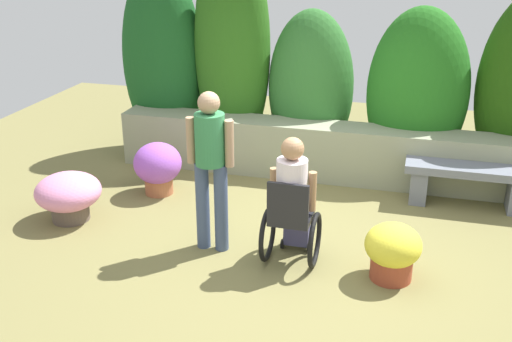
{
  "coord_description": "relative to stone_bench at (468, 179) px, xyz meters",
  "views": [
    {
      "loc": [
        1.17,
        -5.57,
        3.17
      ],
      "look_at": [
        -0.36,
        -0.04,
        0.85
      ],
      "focal_mm": 43.1,
      "sensor_mm": 36.0,
      "label": 1
    }
  ],
  "objects": [
    {
      "name": "flower_pot_purple_near",
      "position": [
        -0.76,
        -1.92,
        -0.04
      ],
      "size": [
        0.54,
        0.54,
        0.57
      ],
      "color": "#9C4029",
      "rests_on": "ground"
    },
    {
      "name": "hedge_backdrop",
      "position": [
        -1.85,
        0.93,
        0.93
      ],
      "size": [
        6.18,
        0.99,
        3.12
      ],
      "color": "#195320",
      "rests_on": "ground"
    },
    {
      "name": "flower_pot_terracotta_by_wall",
      "position": [
        -3.72,
        -0.65,
        0.02
      ],
      "size": [
        0.6,
        0.6,
        0.66
      ],
      "color": "#A65D3D",
      "rests_on": "ground"
    },
    {
      "name": "person_standing_companion",
      "position": [
        -2.6,
        -1.81,
        0.64
      ],
      "size": [
        0.49,
        0.3,
        1.68
      ],
      "rotation": [
        0.0,
        0.0,
        0.18
      ],
      "color": "#3F4E6F",
      "rests_on": "ground"
    },
    {
      "name": "stone_bench",
      "position": [
        0.0,
        0.0,
        0.0
      ],
      "size": [
        1.48,
        0.46,
        0.52
      ],
      "rotation": [
        0.0,
        0.0,
        0.09
      ],
      "color": "slate",
      "rests_on": "ground"
    },
    {
      "name": "person_in_wheelchair",
      "position": [
        -1.75,
        -1.84,
        0.28
      ],
      "size": [
        0.53,
        0.66,
        1.33
      ],
      "rotation": [
        0.0,
        0.0,
        0.17
      ],
      "color": "black",
      "rests_on": "ground"
    },
    {
      "name": "ground_plane",
      "position": [
        -1.82,
        -1.6,
        -0.34
      ],
      "size": [
        11.71,
        11.71,
        0.0
      ],
      "primitive_type": "plane",
      "color": "olive"
    },
    {
      "name": "stone_retaining_wall",
      "position": [
        -1.82,
        0.42,
        0.03
      ],
      "size": [
        5.58,
        0.51,
        0.73
      ],
      "primitive_type": "cube",
      "color": "gray",
      "rests_on": "ground"
    },
    {
      "name": "flower_pot_red_accent",
      "position": [
        -4.39,
        -1.62,
        -0.03
      ],
      "size": [
        0.74,
        0.74,
        0.56
      ],
      "color": "brown",
      "rests_on": "ground"
    }
  ]
}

